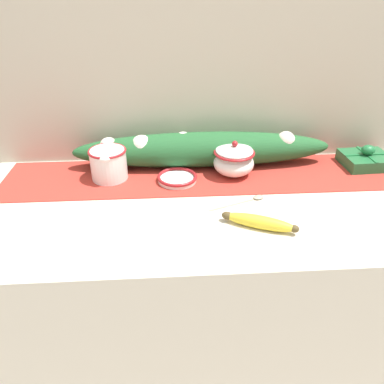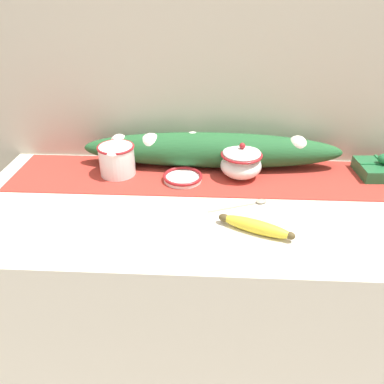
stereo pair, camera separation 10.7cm
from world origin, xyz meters
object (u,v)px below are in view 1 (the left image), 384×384
object	(u,v)px
sugar_bowl	(234,160)
banana	(259,222)
gift_box	(366,159)
cream_pitcher	(109,163)
small_dish	(177,178)
spoon	(254,199)

from	to	relation	value
sugar_bowl	banana	size ratio (longest dim) A/B	0.68
gift_box	cream_pitcher	bearing A→B (deg)	-177.66
cream_pitcher	small_dish	bearing A→B (deg)	-9.23
cream_pitcher	spoon	distance (m)	0.48
sugar_bowl	small_dish	world-z (taller)	sugar_bowl
small_dish	banana	size ratio (longest dim) A/B	0.65
sugar_bowl	gift_box	size ratio (longest dim) A/B	0.83
banana	small_dish	bearing A→B (deg)	127.86
cream_pitcher	gift_box	bearing A→B (deg)	2.34
spoon	gift_box	distance (m)	0.49
gift_box	banana	bearing A→B (deg)	-142.87
sugar_bowl	gift_box	distance (m)	0.48
small_dish	cream_pitcher	bearing A→B (deg)	170.77
banana	spoon	distance (m)	0.14
banana	gift_box	world-z (taller)	gift_box
small_dish	sugar_bowl	bearing A→B (deg)	10.47
cream_pitcher	small_dish	xyz separation A→B (m)	(0.22, -0.04, -0.04)
sugar_bowl	banana	xyz separation A→B (m)	(0.02, -0.31, -0.04)
small_dish	spoon	world-z (taller)	small_dish
sugar_bowl	spoon	bearing A→B (deg)	-77.57
gift_box	small_dish	bearing A→B (deg)	-173.81
banana	spoon	xyz separation A→B (m)	(0.02, 0.14, -0.01)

